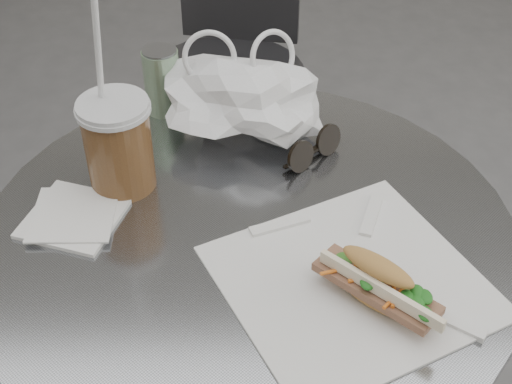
{
  "coord_description": "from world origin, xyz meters",
  "views": [
    {
      "loc": [
        -0.0,
        -0.53,
        1.43
      ],
      "look_at": [
        0.01,
        0.22,
        0.79
      ],
      "focal_mm": 50.0,
      "sensor_mm": 36.0,
      "label": 1
    }
  ],
  "objects_px": {
    "cafe_table": "(249,349)",
    "chair_far": "(231,111)",
    "banh_mi": "(376,283)",
    "drink_can": "(162,80)",
    "sunglasses": "(313,150)",
    "iced_coffee": "(118,143)"
  },
  "relations": [
    {
      "from": "cafe_table",
      "to": "chair_far",
      "type": "distance_m",
      "value": 0.9
    },
    {
      "from": "sunglasses",
      "to": "drink_can",
      "type": "bearing_deg",
      "value": 106.52
    },
    {
      "from": "banh_mi",
      "to": "iced_coffee",
      "type": "height_order",
      "value": "iced_coffee"
    },
    {
      "from": "cafe_table",
      "to": "chair_far",
      "type": "bearing_deg",
      "value": 92.42
    },
    {
      "from": "cafe_table",
      "to": "sunglasses",
      "type": "relative_size",
      "value": 7.69
    },
    {
      "from": "cafe_table",
      "to": "banh_mi",
      "type": "bearing_deg",
      "value": -41.69
    },
    {
      "from": "chair_far",
      "to": "sunglasses",
      "type": "height_order",
      "value": "sunglasses"
    },
    {
      "from": "sunglasses",
      "to": "drink_can",
      "type": "xyz_separation_m",
      "value": [
        -0.24,
        0.15,
        0.04
      ]
    },
    {
      "from": "chair_far",
      "to": "banh_mi",
      "type": "distance_m",
      "value": 1.13
    },
    {
      "from": "sunglasses",
      "to": "iced_coffee",
      "type": "bearing_deg",
      "value": 147.75
    },
    {
      "from": "chair_far",
      "to": "sunglasses",
      "type": "distance_m",
      "value": 0.86
    },
    {
      "from": "iced_coffee",
      "to": "sunglasses",
      "type": "relative_size",
      "value": 3.14
    },
    {
      "from": "banh_mi",
      "to": "sunglasses",
      "type": "height_order",
      "value": "banh_mi"
    },
    {
      "from": "cafe_table",
      "to": "chair_far",
      "type": "xyz_separation_m",
      "value": [
        -0.04,
        0.89,
        -0.12
      ]
    },
    {
      "from": "chair_far",
      "to": "banh_mi",
      "type": "relative_size",
      "value": 3.82
    },
    {
      "from": "cafe_table",
      "to": "drink_can",
      "type": "height_order",
      "value": "drink_can"
    },
    {
      "from": "chair_far",
      "to": "sunglasses",
      "type": "bearing_deg",
      "value": 111.52
    },
    {
      "from": "sunglasses",
      "to": "drink_can",
      "type": "relative_size",
      "value": 0.85
    },
    {
      "from": "drink_can",
      "to": "chair_far",
      "type": "bearing_deg",
      "value": 80.07
    },
    {
      "from": "cafe_table",
      "to": "drink_can",
      "type": "bearing_deg",
      "value": 114.83
    },
    {
      "from": "banh_mi",
      "to": "drink_can",
      "type": "relative_size",
      "value": 1.72
    },
    {
      "from": "iced_coffee",
      "to": "drink_can",
      "type": "distance_m",
      "value": 0.21
    }
  ]
}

